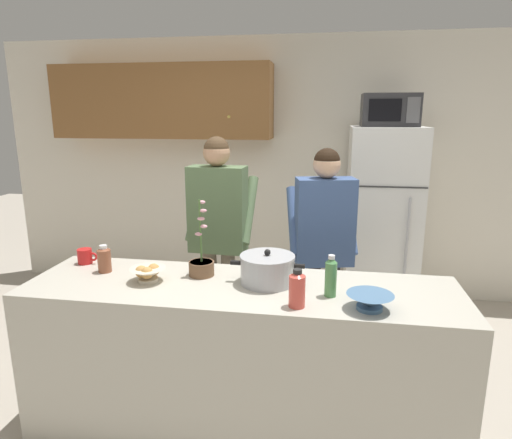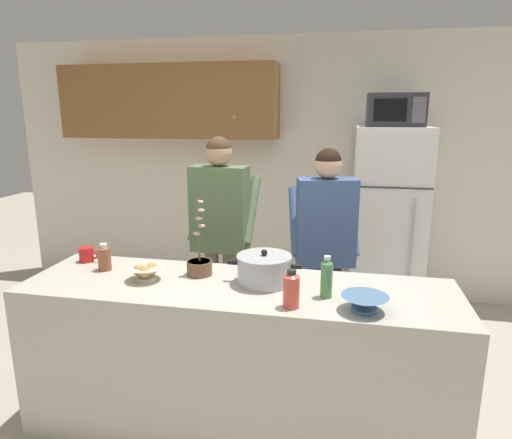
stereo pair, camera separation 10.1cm
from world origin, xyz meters
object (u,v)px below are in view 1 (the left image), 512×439
bottle_far_corner (297,289)px  potted_orchid (201,264)px  bread_bowl (148,273)px  bottle_near_edge (104,259)px  refrigerator (382,222)px  empty_bowl (370,301)px  microwave (390,110)px  coffee_mug (85,256)px  bottle_mid_counter (331,276)px  person_by_sink (324,234)px  cooking_pot (267,269)px  person_near_pot (218,220)px

bottle_far_corner → potted_orchid: 0.69m
bread_bowl → potted_orchid: bearing=28.4°
bottle_far_corner → potted_orchid: (-0.59, 0.35, -0.03)m
bottle_near_edge → bottle_far_corner: bearing=-14.7°
refrigerator → empty_bowl: size_ratio=7.55×
bottle_near_edge → bread_bowl: bearing=-19.1°
bread_bowl → potted_orchid: size_ratio=0.45×
microwave → coffee_mug: 2.75m
bottle_near_edge → potted_orchid: 0.60m
bottle_mid_counter → coffee_mug: bearing=169.9°
empty_bowl → bottle_mid_counter: size_ratio=1.02×
empty_bowl → bottle_near_edge: (-1.54, 0.29, 0.04)m
person_by_sink → bottle_far_corner: size_ratio=8.28×
person_by_sink → bottle_far_corner: bearing=-96.2°
coffee_mug → cooking_pot: bearing=-7.0°
bottle_near_edge → bottle_far_corner: bottle_far_corner is taller
bottle_mid_counter → bottle_far_corner: bearing=-135.7°
bottle_far_corner → coffee_mug: bearing=162.5°
bottle_near_edge → potted_orchid: size_ratio=0.36×
microwave → potted_orchid: 2.29m
refrigerator → potted_orchid: (-1.23, -1.73, 0.12)m
bottle_mid_counter → person_by_sink: bearing=93.0°
microwave → potted_orchid: microwave is taller
bread_bowl → empty_bowl: size_ratio=0.90×
person_near_pot → bottle_mid_counter: 1.30m
person_by_sink → bottle_far_corner: 1.08m
person_by_sink → bottle_mid_counter: (0.05, -0.91, 0.02)m
person_near_pot → coffee_mug: person_near_pot is taller
refrigerator → empty_bowl: 2.07m
cooking_pot → bottle_far_corner: cooking_pot is taller
empty_bowl → bottle_near_edge: bottle_near_edge is taller
bottle_mid_counter → refrigerator: bearing=76.1°
bottle_far_corner → bread_bowl: bearing=166.9°
bread_bowl → empty_bowl: 1.23m
potted_orchid → bottle_near_edge: bearing=-176.5°
cooking_pot → microwave: bearing=64.9°
empty_bowl → bottle_near_edge: bearing=169.4°
bread_bowl → empty_bowl: (1.22, -0.18, -0.00)m
refrigerator → coffee_mug: 2.61m
refrigerator → cooking_pot: (-0.83, -1.79, 0.13)m
microwave → empty_bowl: 2.25m
cooking_pot → bottle_mid_counter: 0.38m
person_by_sink → potted_orchid: size_ratio=3.53×
cooking_pot → coffee_mug: 1.21m
empty_bowl → potted_orchid: potted_orchid is taller
bottle_near_edge → bottle_mid_counter: (1.35, -0.15, 0.03)m
bread_bowl → bottle_mid_counter: bearing=-2.2°
person_by_sink → bottle_near_edge: 1.51m
refrigerator → bottle_far_corner: (-0.64, -2.08, 0.14)m
refrigerator → empty_bowl: bearing=-97.9°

